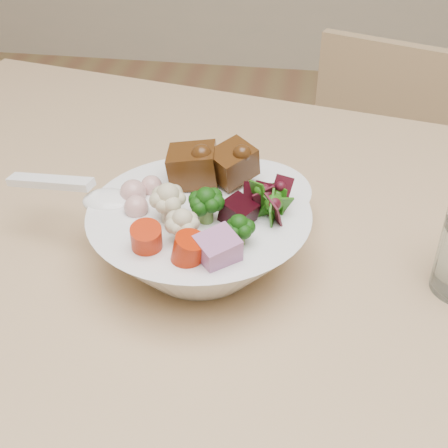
# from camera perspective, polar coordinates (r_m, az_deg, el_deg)

# --- Properties ---
(dining_table) EXTENTS (1.96, 1.34, 0.84)m
(dining_table) POSITION_cam_1_polar(r_m,az_deg,el_deg) (0.73, 18.32, -15.07)
(dining_table) COLOR tan
(dining_table) RESTS_ON ground
(chair_far) EXTENTS (0.50, 0.50, 0.85)m
(chair_far) POSITION_cam_1_polar(r_m,az_deg,el_deg) (1.47, 13.30, 0.56)
(chair_far) COLOR tan
(chair_far) RESTS_ON ground
(food_bowl) EXTENTS (0.25, 0.25, 0.13)m
(food_bowl) POSITION_cam_1_polar(r_m,az_deg,el_deg) (0.71, -2.05, -0.84)
(food_bowl) COLOR white
(food_bowl) RESTS_ON dining_table
(soup_spoon) EXTENTS (0.17, 0.07, 0.03)m
(soup_spoon) POSITION_cam_1_polar(r_m,az_deg,el_deg) (0.73, -11.89, 2.51)
(soup_spoon) COLOR white
(soup_spoon) RESTS_ON food_bowl
(side_bowl) EXTENTS (0.15, 0.15, 0.05)m
(side_bowl) POSITION_cam_1_polar(r_m,az_deg,el_deg) (0.78, 2.36, 1.67)
(side_bowl) COLOR white
(side_bowl) RESTS_ON dining_table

